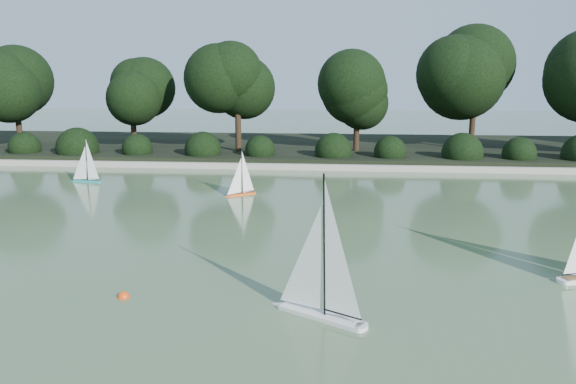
{
  "coord_description": "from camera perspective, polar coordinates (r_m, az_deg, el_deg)",
  "views": [
    {
      "loc": [
        0.47,
        -7.9,
        2.81
      ],
      "look_at": [
        -0.48,
        2.22,
        0.7
      ],
      "focal_mm": 35.0,
      "sensor_mm": 36.0,
      "label": 1
    }
  ],
  "objects": [
    {
      "name": "sailboat_orange",
      "position": [
        13.46,
        -5.0,
        0.43
      ],
      "size": [
        0.74,
        0.63,
        1.18
      ],
      "color": "#F85B1B",
      "rests_on": "ground"
    },
    {
      "name": "tree_line",
      "position": [
        19.35,
        7.79,
        11.11
      ],
      "size": [
        26.31,
        3.93,
        4.39
      ],
      "color": "black",
      "rests_on": "ground"
    },
    {
      "name": "sailboat_teal",
      "position": [
        16.11,
        -20.01,
        1.7
      ],
      "size": [
        0.95,
        0.27,
        1.29
      ],
      "color": "teal",
      "rests_on": "ground"
    },
    {
      "name": "ground",
      "position": [
        8.4,
        1.88,
        -7.83
      ],
      "size": [
        80.0,
        80.0,
        0.0
      ],
      "primitive_type": "plane",
      "color": "#3F5634",
      "rests_on": "ground"
    },
    {
      "name": "sailboat_white_a",
      "position": [
        6.76,
        2.65,
        -10.16
      ],
      "size": [
        1.25,
        0.85,
        1.86
      ],
      "color": "silver",
      "rests_on": "ground"
    },
    {
      "name": "pond_coping",
      "position": [
        17.12,
        3.75,
        2.56
      ],
      "size": [
        40.0,
        0.35,
        0.18
      ],
      "primitive_type": "cube",
      "color": "gray",
      "rests_on": "ground"
    },
    {
      "name": "shrub_hedge",
      "position": [
        17.96,
        3.85,
        4.14
      ],
      "size": [
        29.1,
        1.1,
        1.1
      ],
      "color": "black",
      "rests_on": "ground"
    },
    {
      "name": "race_buoy",
      "position": [
        7.69,
        -16.35,
        -10.22
      ],
      "size": [
        0.16,
        0.16,
        0.16
      ],
      "primitive_type": "sphere",
      "color": "#ED420C",
      "rests_on": "ground"
    },
    {
      "name": "far_bank",
      "position": [
        21.07,
        4.08,
        4.44
      ],
      "size": [
        40.0,
        8.0,
        0.3
      ],
      "primitive_type": "cube",
      "color": "black",
      "rests_on": "ground"
    }
  ]
}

